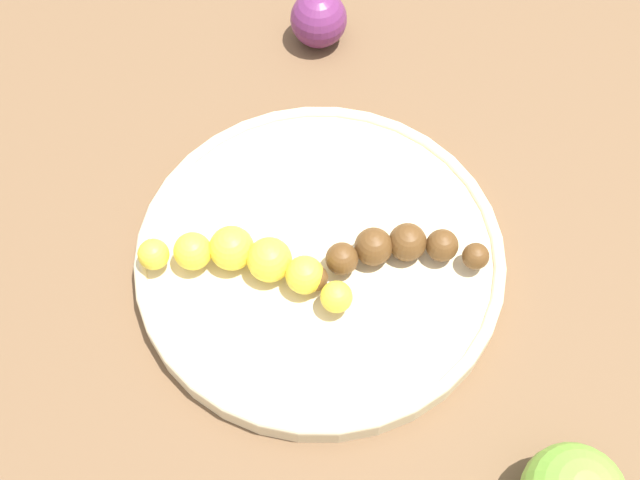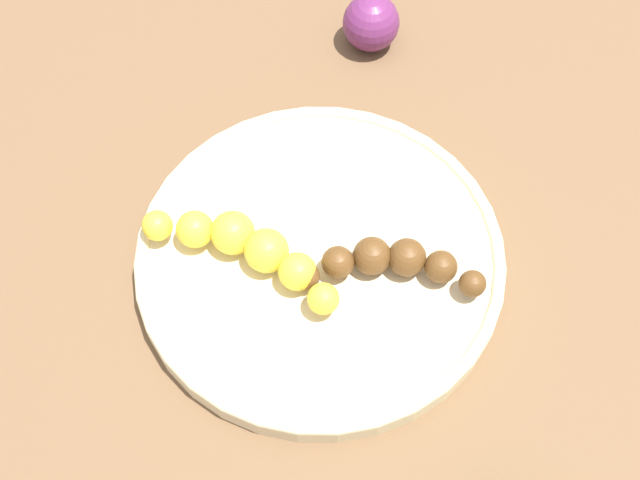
{
  "view_description": "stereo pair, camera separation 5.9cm",
  "coord_description": "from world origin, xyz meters",
  "px_view_note": "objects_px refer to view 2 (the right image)",
  "views": [
    {
      "loc": [
        0.03,
        0.3,
        0.55
      ],
      "look_at": [
        0.0,
        0.0,
        0.04
      ],
      "focal_mm": 44.65,
      "sensor_mm": 36.0,
      "label": 1
    },
    {
      "loc": [
        -0.03,
        0.29,
        0.55
      ],
      "look_at": [
        0.0,
        0.0,
        0.04
      ],
      "focal_mm": 44.65,
      "sensor_mm": 36.0,
      "label": 2
    }
  ],
  "objects_px": {
    "fruit_bowl": "(320,257)",
    "plum_purple": "(371,23)",
    "banana_overripe": "(389,263)",
    "banana_yellow": "(246,249)"
  },
  "relations": [
    {
      "from": "banana_yellow",
      "to": "banana_overripe",
      "type": "xyz_separation_m",
      "value": [
        -0.11,
        -0.0,
        -0.0
      ]
    },
    {
      "from": "fruit_bowl",
      "to": "plum_purple",
      "type": "relative_size",
      "value": 5.49
    },
    {
      "from": "fruit_bowl",
      "to": "banana_yellow",
      "type": "bearing_deg",
      "value": 13.0
    },
    {
      "from": "banana_overripe",
      "to": "plum_purple",
      "type": "xyz_separation_m",
      "value": [
        0.03,
        -0.25,
        -0.01
      ]
    },
    {
      "from": "fruit_bowl",
      "to": "banana_overripe",
      "type": "distance_m",
      "value": 0.06
    },
    {
      "from": "fruit_bowl",
      "to": "plum_purple",
      "type": "xyz_separation_m",
      "value": [
        -0.02,
        -0.24,
        0.01
      ]
    },
    {
      "from": "banana_yellow",
      "to": "plum_purple",
      "type": "distance_m",
      "value": 0.26
    },
    {
      "from": "banana_overripe",
      "to": "banana_yellow",
      "type": "bearing_deg",
      "value": 87.05
    },
    {
      "from": "banana_yellow",
      "to": "plum_purple",
      "type": "bearing_deg",
      "value": 2.28
    },
    {
      "from": "banana_yellow",
      "to": "plum_purple",
      "type": "relative_size",
      "value": 2.99
    }
  ]
}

